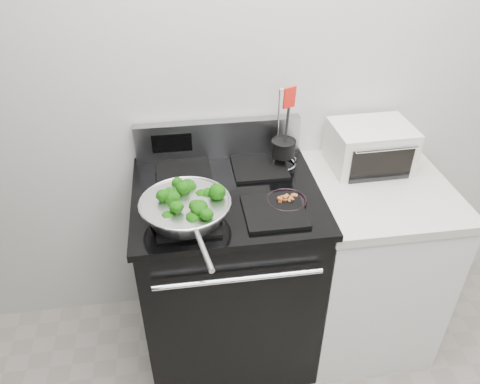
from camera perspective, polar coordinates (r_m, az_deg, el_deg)
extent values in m
cube|color=beige|center=(2.12, 5.34, 14.85)|extent=(4.00, 0.02, 2.70)
cube|color=black|center=(2.28, -1.45, -10.18)|extent=(0.76, 0.66, 0.92)
cube|color=black|center=(1.97, -1.65, -0.37)|extent=(0.79, 0.69, 0.03)
cube|color=#99999E|center=(2.17, -2.67, 6.49)|extent=(0.76, 0.05, 0.18)
cube|color=black|center=(1.81, -6.35, -3.31)|extent=(0.24, 0.24, 0.01)
cube|color=black|center=(1.85, 4.23, -2.38)|extent=(0.24, 0.24, 0.01)
cube|color=black|center=(2.09, -6.85, 2.39)|extent=(0.24, 0.24, 0.01)
cube|color=black|center=(2.12, 2.35, 3.12)|extent=(0.24, 0.24, 0.01)
cube|color=white|center=(2.44, 14.90, -8.54)|extent=(0.60, 0.66, 0.88)
cube|color=beige|center=(2.16, 16.69, 0.39)|extent=(0.62, 0.68, 0.04)
torus|color=silver|center=(1.78, -6.72, -1.21)|extent=(0.35, 0.35, 0.01)
cylinder|color=silver|center=(1.57, -4.47, -7.02)|extent=(0.06, 0.21, 0.02)
cylinder|color=black|center=(1.91, 5.69, -1.12)|extent=(0.16, 0.16, 0.01)
cylinder|color=black|center=(2.11, 5.33, 5.32)|extent=(0.10, 0.10, 0.07)
cylinder|color=black|center=(2.07, 5.46, 7.43)|extent=(0.02, 0.02, 0.23)
cube|color=red|center=(2.00, 5.71, 11.50)|extent=(0.06, 0.03, 0.09)
cube|color=silver|center=(2.23, 15.56, 5.39)|extent=(0.36, 0.27, 0.20)
cube|color=black|center=(2.13, 16.84, 3.34)|extent=(0.28, 0.02, 0.14)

